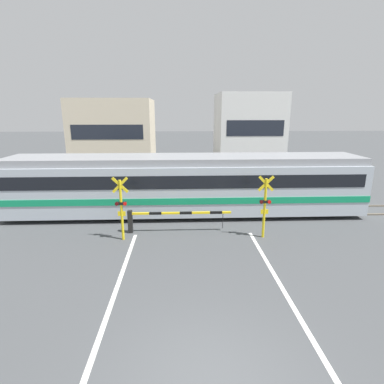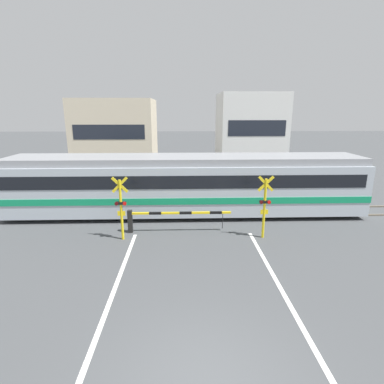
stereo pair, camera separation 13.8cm
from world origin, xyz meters
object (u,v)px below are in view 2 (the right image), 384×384
object	(u,v)px
crossing_barrier_far	(213,186)
pedestrian	(172,172)
commuter_train	(186,183)
crossing_signal_left	(121,206)
crossing_barrier_near	(160,217)
crossing_signal_right	(265,204)

from	to	relation	value
crossing_barrier_far	pedestrian	bearing A→B (deg)	127.71
commuter_train	crossing_barrier_far	world-z (taller)	commuter_train
commuter_train	pedestrian	distance (m)	6.74
crossing_signal_left	pedestrian	world-z (taller)	crossing_signal_left
commuter_train	crossing_barrier_near	distance (m)	2.98
commuter_train	pedestrian	size ratio (longest dim) A/B	11.42
crossing_barrier_far	crossing_signal_left	bearing A→B (deg)	-124.85
crossing_barrier_near	crossing_barrier_far	world-z (taller)	same
crossing_barrier_near	crossing_signal_left	distance (m)	1.88
crossing_barrier_far	commuter_train	bearing A→B (deg)	-119.27
crossing_barrier_near	pedestrian	bearing A→B (deg)	88.29
commuter_train	crossing_signal_left	size ratio (longest dim) A/B	6.65
crossing_signal_right	pedestrian	world-z (taller)	crossing_signal_right
commuter_train	pedestrian	world-z (taller)	commuter_train
commuter_train	crossing_barrier_far	xyz separation A→B (m)	(1.77, 3.15, -0.93)
crossing_barrier_near	commuter_train	bearing A→B (deg)	64.82
crossing_signal_right	crossing_signal_left	bearing A→B (deg)	180.00
crossing_barrier_far	crossing_signal_right	distance (m)	6.70
crossing_barrier_far	crossing_barrier_near	bearing A→B (deg)	-117.47
commuter_train	crossing_barrier_near	xyz separation A→B (m)	(-1.20, -2.56, -0.93)
crossing_barrier_near	pedestrian	size ratio (longest dim) A/B	2.91
pedestrian	crossing_signal_left	bearing A→B (deg)	-100.31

